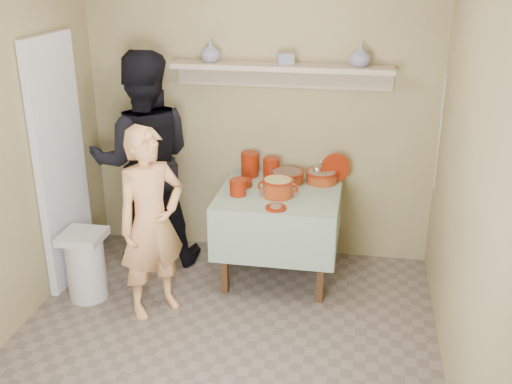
% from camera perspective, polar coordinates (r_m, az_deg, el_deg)
% --- Properties ---
extents(ground, '(3.50, 3.50, 0.00)m').
position_cam_1_polar(ground, '(4.16, -4.03, -15.96)').
color(ground, '#6E5F56').
rests_on(ground, ground).
extents(tile_panel, '(0.06, 0.70, 2.00)m').
position_cam_1_polar(tile_panel, '(4.99, -18.10, 2.58)').
color(tile_panel, silver).
rests_on(tile_panel, ground).
extents(plate_stack_a, '(0.16, 0.16, 0.21)m').
position_cam_1_polar(plate_stack_a, '(5.15, -0.60, 2.65)').
color(plate_stack_a, '#711202').
rests_on(plate_stack_a, serving_table).
extents(plate_stack_b, '(0.14, 0.14, 0.17)m').
position_cam_1_polar(plate_stack_b, '(5.12, 1.46, 2.33)').
color(plate_stack_b, '#711202').
rests_on(plate_stack_b, serving_table).
extents(bowl_stack, '(0.13, 0.13, 0.13)m').
position_cam_1_polar(bowl_stack, '(4.74, -1.72, 0.46)').
color(bowl_stack, '#711202').
rests_on(bowl_stack, serving_table).
extents(empty_bowl, '(0.18, 0.18, 0.05)m').
position_cam_1_polar(empty_bowl, '(4.94, -1.38, 0.86)').
color(empty_bowl, '#711202').
rests_on(empty_bowl, serving_table).
extents(propped_lid, '(0.25, 0.12, 0.25)m').
position_cam_1_polar(propped_lid, '(5.05, 7.55, 2.27)').
color(propped_lid, '#711202').
rests_on(propped_lid, serving_table).
extents(vase_right, '(0.20, 0.20, 0.17)m').
position_cam_1_polar(vase_right, '(4.87, 9.90, 12.69)').
color(vase_right, navy).
rests_on(vase_right, wall_shelf).
extents(vase_left, '(0.23, 0.23, 0.17)m').
position_cam_1_polar(vase_left, '(5.04, -4.36, 13.19)').
color(vase_left, navy).
rests_on(vase_left, wall_shelf).
extents(ceramic_box, '(0.15, 0.13, 0.09)m').
position_cam_1_polar(ceramic_box, '(4.90, 2.81, 12.54)').
color(ceramic_box, navy).
rests_on(ceramic_box, wall_shelf).
extents(person_cook, '(0.61, 0.63, 1.45)m').
position_cam_1_polar(person_cook, '(4.42, -9.93, -2.93)').
color(person_cook, tan).
rests_on(person_cook, ground).
extents(person_helper, '(1.08, 0.95, 1.85)m').
position_cam_1_polar(person_helper, '(5.13, -10.61, 2.91)').
color(person_helper, black).
rests_on(person_helper, ground).
extents(room_shell, '(3.04, 3.54, 2.62)m').
position_cam_1_polar(room_shell, '(3.43, -4.73, 5.91)').
color(room_shell, tan).
rests_on(room_shell, ground).
extents(serving_table, '(0.97, 0.97, 0.76)m').
position_cam_1_polar(serving_table, '(4.89, 2.26, -1.19)').
color(serving_table, '#4C2D16').
rests_on(serving_table, ground).
extents(cazuela_meat_a, '(0.30, 0.30, 0.10)m').
position_cam_1_polar(cazuela_meat_a, '(5.02, 2.94, 1.56)').
color(cazuela_meat_a, maroon).
rests_on(cazuela_meat_a, serving_table).
extents(cazuela_meat_b, '(0.28, 0.28, 0.10)m').
position_cam_1_polar(cazuela_meat_b, '(5.04, 6.27, 1.54)').
color(cazuela_meat_b, maroon).
rests_on(cazuela_meat_b, serving_table).
extents(ladle, '(0.08, 0.26, 0.19)m').
position_cam_1_polar(ladle, '(5.02, 5.85, 2.12)').
color(ladle, silver).
rests_on(ladle, cazuela_meat_b).
extents(cazuela_rice, '(0.33, 0.25, 0.14)m').
position_cam_1_polar(cazuela_rice, '(4.71, 2.10, 0.55)').
color(cazuela_rice, maroon).
rests_on(cazuela_rice, serving_table).
extents(front_plate, '(0.16, 0.16, 0.03)m').
position_cam_1_polar(front_plate, '(4.50, 1.91, -1.49)').
color(front_plate, '#711202').
rests_on(front_plate, serving_table).
extents(wall_shelf, '(1.80, 0.25, 0.21)m').
position_cam_1_polar(wall_shelf, '(4.96, 2.47, 11.57)').
color(wall_shelf, tan).
rests_on(wall_shelf, room_shell).
extents(trash_bin, '(0.32, 0.32, 0.56)m').
position_cam_1_polar(trash_bin, '(4.90, -15.91, -6.69)').
color(trash_bin, silver).
rests_on(trash_bin, ground).
extents(electrical_cord, '(0.01, 0.05, 0.90)m').
position_cam_1_polar(electrical_cord, '(4.88, 17.10, 5.36)').
color(electrical_cord, silver).
rests_on(electrical_cord, wall_shelf).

